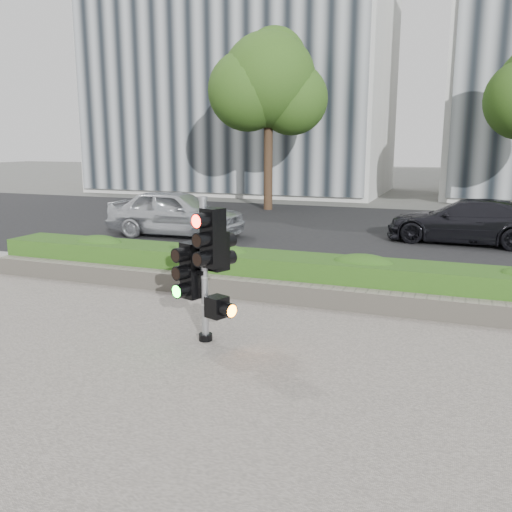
{
  "coord_description": "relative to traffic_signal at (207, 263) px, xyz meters",
  "views": [
    {
      "loc": [
        3.02,
        -6.68,
        2.72
      ],
      "look_at": [
        0.25,
        0.6,
        1.1
      ],
      "focal_mm": 38.0,
      "sensor_mm": 36.0,
      "label": 1
    }
  ],
  "objects": [
    {
      "name": "ground",
      "position": [
        0.14,
        0.24,
        -1.14
      ],
      "size": [
        120.0,
        120.0,
        0.0
      ],
      "primitive_type": "plane",
      "color": "#51514C",
      "rests_on": "ground"
    },
    {
      "name": "car_silver",
      "position": [
        -4.68,
        7.54,
        -0.42
      ],
      "size": [
        4.14,
        1.82,
        1.39
      ],
      "primitive_type": "imported",
      "rotation": [
        0.0,
        0.0,
        1.62
      ],
      "color": "silver",
      "rests_on": "road"
    },
    {
      "name": "stone_wall",
      "position": [
        0.14,
        2.14,
        -0.94
      ],
      "size": [
        12.0,
        0.32,
        0.34
      ],
      "primitive_type": "cube",
      "color": "gray",
      "rests_on": "sidewalk"
    },
    {
      "name": "hedge",
      "position": [
        0.14,
        2.79,
        -0.77
      ],
      "size": [
        12.0,
        1.0,
        0.68
      ],
      "primitive_type": "cube",
      "color": "#478428",
      "rests_on": "sidewalk"
    },
    {
      "name": "tree_left",
      "position": [
        -4.37,
        14.79,
        3.91
      ],
      "size": [
        4.61,
        4.03,
        7.34
      ],
      "color": "black",
      "rests_on": "ground"
    },
    {
      "name": "sidewalk",
      "position": [
        0.14,
        -2.26,
        -1.12
      ],
      "size": [
        16.0,
        11.0,
        0.03
      ],
      "primitive_type": "cube",
      "color": "#9E9389",
      "rests_on": "ground"
    },
    {
      "name": "car_dark",
      "position": [
        3.33,
        9.34,
        -0.51
      ],
      "size": [
        4.34,
        2.06,
        1.22
      ],
      "primitive_type": "imported",
      "rotation": [
        0.0,
        0.0,
        -1.65
      ],
      "color": "black",
      "rests_on": "road"
    },
    {
      "name": "traffic_signal",
      "position": [
        0.0,
        0.0,
        0.0
      ],
      "size": [
        0.74,
        0.62,
        2.0
      ],
      "rotation": [
        0.0,
        0.0,
        -0.38
      ],
      "color": "black",
      "rests_on": "sidewalk"
    },
    {
      "name": "road",
      "position": [
        0.14,
        10.24,
        -1.13
      ],
      "size": [
        60.0,
        13.0,
        0.02
      ],
      "primitive_type": "cube",
      "color": "black",
      "rests_on": "ground"
    },
    {
      "name": "building_left",
      "position": [
        -8.86,
        23.24,
        6.36
      ],
      "size": [
        16.0,
        9.0,
        15.0
      ],
      "primitive_type": "cube",
      "color": "#B7B7B2",
      "rests_on": "ground"
    },
    {
      "name": "curb",
      "position": [
        0.14,
        3.39,
        -1.08
      ],
      "size": [
        60.0,
        0.25,
        0.12
      ],
      "primitive_type": "cube",
      "color": "gray",
      "rests_on": "ground"
    }
  ]
}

